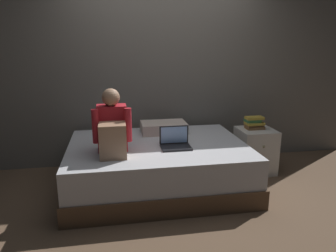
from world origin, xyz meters
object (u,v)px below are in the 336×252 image
(person_sitting, at_px, (112,129))
(pillow, at_px, (164,127))
(book_stack, at_px, (254,123))
(laptop, at_px, (175,142))
(nightstand, at_px, (255,151))
(bed, at_px, (158,165))

(person_sitting, xyz_separation_m, pillow, (0.64, 0.68, -0.19))
(book_stack, bearing_deg, laptop, -158.62)
(pillow, bearing_deg, laptop, -87.52)
(person_sitting, height_order, pillow, person_sitting)
(person_sitting, height_order, book_stack, person_sitting)
(nightstand, relative_size, person_sitting, 0.86)
(bed, relative_size, person_sitting, 3.05)
(nightstand, bearing_deg, bed, -169.66)
(nightstand, relative_size, book_stack, 2.44)
(bed, height_order, nightstand, nightstand)
(bed, height_order, pillow, pillow)
(nightstand, bearing_deg, pillow, 169.56)
(nightstand, height_order, pillow, pillow)
(pillow, distance_m, book_stack, 1.14)
(person_sitting, bearing_deg, laptop, 5.73)
(bed, height_order, person_sitting, person_sitting)
(bed, distance_m, pillow, 0.58)
(pillow, bearing_deg, person_sitting, -133.26)
(laptop, distance_m, pillow, 0.61)
(nightstand, distance_m, person_sitting, 1.92)
(nightstand, distance_m, pillow, 1.21)
(bed, bearing_deg, laptop, -43.17)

